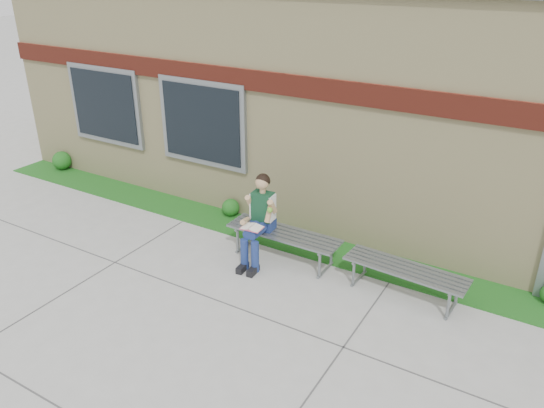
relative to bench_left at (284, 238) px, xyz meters
The scene contains 8 objects.
ground 2.16m from the bench_left, 70.04° to the right, with size 80.00×80.00×0.00m, color #9E9E99.
grass_strip 1.01m from the bench_left, 39.56° to the left, with size 16.00×0.80×0.02m, color #134612.
school_building 4.40m from the bench_left, 79.69° to the left, with size 16.20×6.22×4.20m.
bench_left is the anchor object (origin of this frame).
bench_right 2.00m from the bench_left, ahead, with size 1.79×0.60×0.46m.
girl 0.54m from the bench_left, 146.36° to the right, with size 0.53×0.87×1.44m.
shrub_west 6.40m from the bench_left, behind, with size 0.42×0.42×0.42m, color #134612.
shrub_mid 1.85m from the bench_left, 152.46° to the left, with size 0.33×0.33×0.33m, color #134612.
Camera 1 is at (2.93, -4.51, 4.47)m, focal length 35.00 mm.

